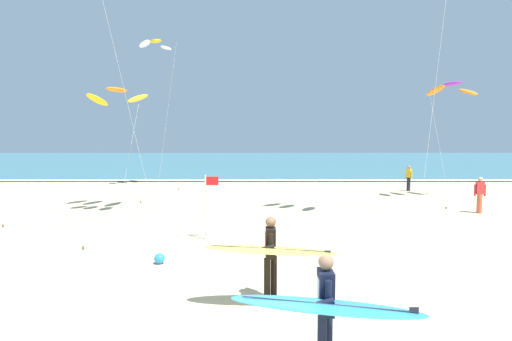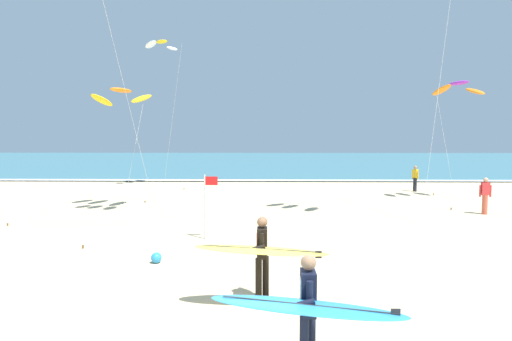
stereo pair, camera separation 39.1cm
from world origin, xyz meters
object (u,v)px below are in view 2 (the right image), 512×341
object	(u,v)px
surfer_lead	(309,307)
surfer_trailing	(262,251)
kite_arc_amber_distant	(121,96)
kite_arc_golden_close	(162,45)
bystander_yellow_top	(415,178)
kite_arc_violet_low	(459,88)
lifeguard_flag	(207,200)
beach_ball	(156,258)
bystander_red_top	(485,196)

from	to	relation	value
surfer_lead	surfer_trailing	xyz separation A→B (m)	(-0.64, 2.71, 0.00)
kite_arc_amber_distant	kite_arc_golden_close	distance (m)	9.46
bystander_yellow_top	kite_arc_amber_distant	bearing A→B (deg)	-158.10
kite_arc_golden_close	bystander_yellow_top	distance (m)	18.28
surfer_lead	bystander_yellow_top	xyz separation A→B (m)	(8.64, 20.49, -0.24)
kite_arc_violet_low	lifeguard_flag	size ratio (longest dim) A/B	2.98
surfer_trailing	kite_arc_golden_close	distance (m)	22.59
lifeguard_flag	beach_ball	world-z (taller)	lifeguard_flag
bystander_yellow_top	bystander_red_top	distance (m)	7.77
surfer_trailing	bystander_red_top	bearing A→B (deg)	46.46
bystander_yellow_top	lifeguard_flag	xyz separation A→B (m)	(-11.12, -12.43, 0.45)
surfer_trailing	kite_arc_violet_low	xyz separation A→B (m)	(10.25, 14.52, 4.84)
kite_arc_amber_distant	surfer_trailing	bearing A→B (deg)	-59.94
beach_ball	surfer_trailing	bearing A→B (deg)	-43.64
surfer_lead	lifeguard_flag	world-z (taller)	lifeguard_flag
kite_arc_violet_low	bystander_yellow_top	world-z (taller)	kite_arc_violet_low
surfer_lead	bystander_red_top	distance (m)	15.52
surfer_lead	surfer_trailing	bearing A→B (deg)	103.31
surfer_trailing	kite_arc_amber_distant	xyz separation A→B (m)	(-6.60, 11.40, 4.14)
kite_arc_violet_low	kite_arc_golden_close	size ratio (longest dim) A/B	0.65
bystander_red_top	surfer_trailing	bearing A→B (deg)	-133.54
surfer_trailing	beach_ball	xyz separation A→B (m)	(-2.80, 2.67, -0.91)
lifeguard_flag	beach_ball	xyz separation A→B (m)	(-0.96, -2.68, -1.13)
lifeguard_flag	beach_ball	size ratio (longest dim) A/B	7.50
kite_arc_amber_distant	lifeguard_flag	xyz separation A→B (m)	(4.76, -6.05, -3.93)
lifeguard_flag	surfer_trailing	bearing A→B (deg)	-71.07
bystander_yellow_top	surfer_lead	bearing A→B (deg)	-112.86
surfer_lead	lifeguard_flag	xyz separation A→B (m)	(-2.48, 8.06, 0.22)
surfer_lead	lifeguard_flag	size ratio (longest dim) A/B	1.22
kite_arc_golden_close	lifeguard_flag	distance (m)	17.35
surfer_trailing	bystander_red_top	world-z (taller)	surfer_trailing
bystander_red_top	kite_arc_golden_close	bearing A→B (deg)	148.73
surfer_trailing	bystander_yellow_top	xyz separation A→B (m)	(9.28, 17.78, -0.24)
surfer_trailing	beach_ball	bearing A→B (deg)	136.36
kite_arc_violet_low	bystander_red_top	world-z (taller)	kite_arc_violet_low
surfer_trailing	bystander_red_top	xyz separation A→B (m)	(9.52, 10.02, -0.24)
kite_arc_golden_close	kite_arc_violet_low	bearing A→B (deg)	-17.54
kite_arc_violet_low	beach_ball	distance (m)	18.55
kite_arc_golden_close	surfer_trailing	bearing A→B (deg)	-71.29
surfer_trailing	kite_arc_golden_close	size ratio (longest dim) A/B	0.27
surfer_trailing	bystander_yellow_top	distance (m)	20.06
lifeguard_flag	kite_arc_golden_close	bearing A→B (deg)	108.63
surfer_lead	kite_arc_violet_low	xyz separation A→B (m)	(9.61, 17.23, 4.84)
bystander_red_top	lifeguard_flag	world-z (taller)	lifeguard_flag
lifeguard_flag	beach_ball	bearing A→B (deg)	-109.68
surfer_lead	bystander_red_top	bearing A→B (deg)	55.10
surfer_lead	surfer_trailing	size ratio (longest dim) A/B	0.99
surfer_lead	kite_arc_amber_distant	world-z (taller)	kite_arc_amber_distant
bystander_red_top	beach_ball	bearing A→B (deg)	-149.16
kite_arc_violet_low	kite_arc_golden_close	world-z (taller)	kite_arc_golden_close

